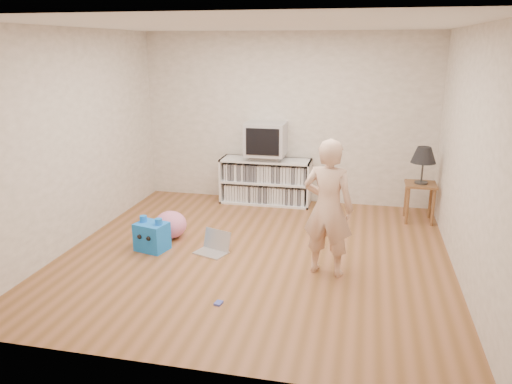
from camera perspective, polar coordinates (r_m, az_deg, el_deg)
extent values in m
plane|color=brown|center=(5.99, -0.08, -7.12)|extent=(4.50, 4.50, 0.00)
cube|color=#BCB4A5|center=(7.78, 3.58, 8.33)|extent=(4.50, 0.02, 2.60)
cube|color=#BCB4A5|center=(3.51, -8.14, -1.94)|extent=(4.50, 0.02, 2.60)
cube|color=#BCB4A5|center=(6.46, -20.04, 5.71)|extent=(0.02, 4.50, 2.60)
cube|color=#BCB4A5|center=(5.57, 23.20, 3.77)|extent=(0.02, 4.50, 2.60)
cube|color=white|center=(5.49, -0.09, 18.59)|extent=(4.50, 4.50, 0.01)
cube|color=white|center=(8.00, 1.42, 1.64)|extent=(1.40, 0.03, 0.70)
cube|color=white|center=(7.96, -3.73, 1.53)|extent=(0.03, 0.45, 0.70)
cube|color=white|center=(7.70, 6.12, 0.95)|extent=(0.03, 0.45, 0.70)
cube|color=white|center=(7.89, 1.10, -1.10)|extent=(1.40, 0.45, 0.03)
cube|color=white|center=(7.80, 1.12, 1.25)|extent=(1.34, 0.45, 0.03)
cube|color=white|center=(7.72, 1.13, 3.65)|extent=(1.40, 0.45, 0.03)
cube|color=silver|center=(7.80, 1.12, 1.25)|extent=(1.26, 0.36, 0.64)
cube|color=gray|center=(7.71, 1.13, 4.01)|extent=(0.45, 0.35, 0.07)
cube|color=#AFAFB4|center=(7.65, 1.14, 6.10)|extent=(0.60, 0.52, 0.50)
cube|color=black|center=(7.39, 0.73, 5.74)|extent=(0.50, 0.01, 0.40)
cylinder|color=brown|center=(7.19, 16.90, -1.56)|extent=(0.04, 0.04, 0.52)
cylinder|color=brown|center=(7.23, 19.59, -1.71)|extent=(0.04, 0.04, 0.52)
cylinder|color=brown|center=(7.51, 16.74, -0.77)|extent=(0.04, 0.04, 0.52)
cylinder|color=brown|center=(7.55, 19.31, -0.93)|extent=(0.04, 0.04, 0.52)
cube|color=brown|center=(7.29, 18.33, 0.83)|extent=(0.42, 0.42, 0.03)
cylinder|color=#333333|center=(7.29, 18.34, 1.03)|extent=(0.18, 0.18, 0.02)
cylinder|color=#333333|center=(7.24, 18.47, 2.35)|extent=(0.02, 0.02, 0.32)
imported|color=beige|center=(5.31, 8.23, -1.83)|extent=(0.60, 0.46, 1.49)
cube|color=silver|center=(6.03, -5.17, -6.95)|extent=(0.44, 0.37, 0.02)
cube|color=silver|center=(6.07, -4.46, -5.46)|extent=(0.37, 0.20, 0.24)
cube|color=black|center=(6.07, -4.46, -5.46)|extent=(0.33, 0.16, 0.20)
cube|color=#4A57C5|center=(4.93, -4.31, -12.54)|extent=(0.08, 0.10, 0.02)
cube|color=blue|center=(6.18, -11.81, -5.00)|extent=(0.42, 0.36, 0.34)
cylinder|color=blue|center=(6.18, -12.75, -3.00)|extent=(0.09, 0.09, 0.08)
cylinder|color=blue|center=(6.04, -11.07, -3.35)|extent=(0.09, 0.09, 0.08)
sphere|color=black|center=(6.10, -13.17, -4.99)|extent=(0.06, 0.06, 0.06)
sphere|color=black|center=(6.02, -12.19, -5.22)|extent=(0.06, 0.06, 0.06)
ellipsoid|color=pink|center=(6.52, -9.75, -3.70)|extent=(0.44, 0.44, 0.35)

